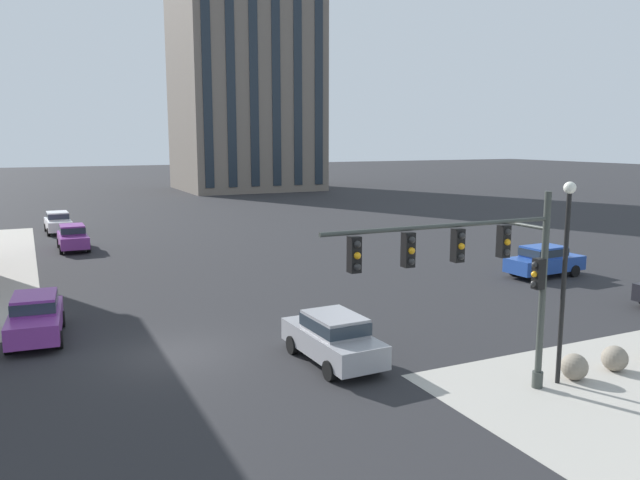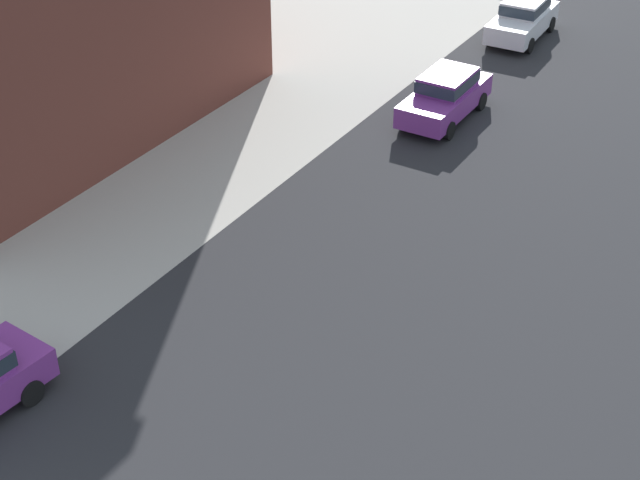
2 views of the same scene
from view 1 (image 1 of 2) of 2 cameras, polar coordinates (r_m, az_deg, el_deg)
ground_plane at (r=22.45m, az=-13.11°, el=-10.16°), size 320.00×320.00×0.00m
traffic_signal_main at (r=18.03m, az=15.23°, el=-2.30°), size 7.37×2.09×5.89m
bollard_sphere_curb_a at (r=21.13m, az=22.26°, el=-10.69°), size 0.82×0.82×0.82m
bollard_sphere_curb_b at (r=22.40m, az=25.37°, el=-9.77°), size 0.82×0.82×0.82m
street_lamp_corner_near at (r=19.78m, az=21.52°, el=-1.83°), size 0.36×0.36×6.15m
car_main_northbound_near at (r=20.83m, az=1.22°, el=-8.79°), size 2.01×4.46×1.68m
car_main_southbound_near at (r=25.47m, az=-24.60°, el=-6.28°), size 2.16×4.53×1.68m
car_main_southbound_far at (r=53.35m, az=-22.86°, el=1.57°), size 2.02×4.46×1.68m
car_cross_westbound at (r=44.84m, az=-21.70°, el=0.32°), size 1.90×4.41×1.68m
car_main_mid at (r=35.70m, az=19.84°, el=-1.72°), size 4.48×2.05×1.68m
residential_tower_skyline_right at (r=95.02m, az=-7.05°, el=20.34°), size 19.28×17.40×51.46m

